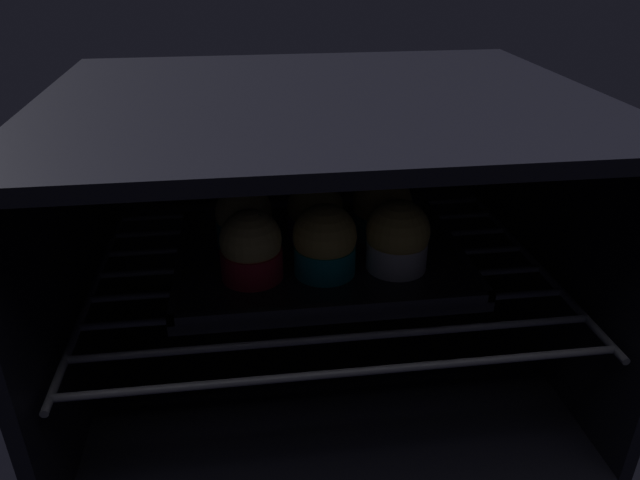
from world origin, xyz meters
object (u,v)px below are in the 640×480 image
at_px(baking_tray, 320,259).
at_px(muffin_row1_col1, 313,213).
at_px(muffin_row1_col2, 382,208).
at_px(muffin_row0_col0, 251,247).
at_px(muffin_row0_col2, 398,238).
at_px(muffin_row1_col0, 244,218).
at_px(muffin_row0_col1, 325,242).

bearing_deg(baking_tray, muffin_row1_col1, 94.09).
distance_m(baking_tray, muffin_row1_col2, 0.11).
distance_m(muffin_row0_col0, muffin_row1_col1, 0.12).
xyz_separation_m(muffin_row0_col0, muffin_row0_col2, (0.17, -0.00, 0.00)).
distance_m(muffin_row0_col0, muffin_row1_col0, 0.08).
xyz_separation_m(muffin_row1_col0, muffin_row1_col1, (0.09, 0.00, 0.00)).
distance_m(muffin_row0_col1, muffin_row1_col0, 0.12).
xyz_separation_m(baking_tray, muffin_row0_col1, (0.00, -0.04, 0.04)).
distance_m(baking_tray, muffin_row0_col0, 0.10).
relative_size(muffin_row0_col0, muffin_row0_col2, 0.98).
bearing_deg(muffin_row1_col2, baking_tray, -153.78).
height_order(baking_tray, muffin_row1_col1, muffin_row1_col1).
bearing_deg(baking_tray, muffin_row0_col0, -154.17).
bearing_deg(muffin_row1_col1, baking_tray, -85.91).
xyz_separation_m(baking_tray, muffin_row0_col0, (-0.08, -0.04, 0.04)).
bearing_deg(muffin_row1_col2, muffin_row0_col2, -89.99).
relative_size(baking_tray, muffin_row1_col0, 4.39).
height_order(muffin_row0_col0, muffin_row1_col1, muffin_row0_col0).
xyz_separation_m(baking_tray, muffin_row0_col2, (0.09, -0.04, 0.04)).
height_order(muffin_row0_col1, muffin_row1_col2, muffin_row1_col2).
height_order(muffin_row0_col2, muffin_row1_col2, muffin_row1_col2).
relative_size(muffin_row1_col0, muffin_row1_col1, 1.00).
bearing_deg(muffin_row0_col0, muffin_row0_col1, -0.53).
relative_size(muffin_row0_col2, muffin_row1_col0, 1.07).
relative_size(muffin_row0_col0, muffin_row1_col2, 0.96).
height_order(muffin_row0_col1, muffin_row1_col1, muffin_row0_col1).
distance_m(muffin_row0_col0, muffin_row1_col2, 0.19).
height_order(muffin_row0_col0, muffin_row1_col2, muffin_row1_col2).
bearing_deg(muffin_row0_col1, baking_tray, 90.65).
bearing_deg(muffin_row1_col1, muffin_row0_col2, -44.76).
distance_m(muffin_row0_col2, muffin_row1_col0, 0.20).
bearing_deg(muffin_row0_col0, muffin_row1_col2, 26.03).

